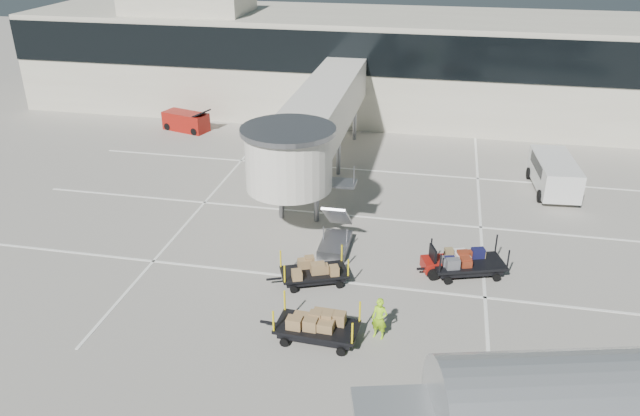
# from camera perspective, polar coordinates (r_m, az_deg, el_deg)

# --- Properties ---
(ground) EXTENTS (140.00, 140.00, 0.00)m
(ground) POSITION_cam_1_polar(r_m,az_deg,el_deg) (27.66, 2.39, -9.07)
(ground) COLOR #B7B2A4
(ground) RESTS_ON ground
(lane_markings) EXTENTS (40.00, 30.00, 0.02)m
(lane_markings) POSITION_cam_1_polar(r_m,az_deg,el_deg) (35.73, 3.78, -0.54)
(lane_markings) COLOR white
(lane_markings) RESTS_ON ground
(terminal) EXTENTS (64.00, 12.11, 15.20)m
(terminal) POSITION_cam_1_polar(r_m,az_deg,el_deg) (53.83, 7.44, 12.95)
(terminal) COLOR beige
(terminal) RESTS_ON ground
(jet_bridge) EXTENTS (5.70, 20.40, 6.03)m
(jet_bridge) POSITION_cam_1_polar(r_m,az_deg,el_deg) (37.33, -0.46, 7.77)
(jet_bridge) COLOR silver
(jet_bridge) RESTS_ON ground
(baggage_tug) EXTENTS (2.38, 1.97, 1.42)m
(baggage_tug) POSITION_cam_1_polar(r_m,az_deg,el_deg) (30.44, 11.43, -4.94)
(baggage_tug) COLOR maroon
(baggage_tug) RESTS_ON ground
(suitcase_cart) EXTENTS (4.22, 2.65, 1.63)m
(suitcase_cart) POSITION_cam_1_polar(r_m,az_deg,el_deg) (30.50, 13.37, -4.93)
(suitcase_cart) COLOR black
(suitcase_cart) RESTS_ON ground
(box_cart_near) EXTENTS (4.11, 1.82, 1.60)m
(box_cart_near) POSITION_cam_1_polar(r_m,az_deg,el_deg) (25.42, -0.42, -10.70)
(box_cart_near) COLOR black
(box_cart_near) RESTS_ON ground
(box_cart_far) EXTENTS (3.78, 2.56, 1.47)m
(box_cart_far) POSITION_cam_1_polar(r_m,az_deg,el_deg) (29.02, -0.50, -5.86)
(box_cart_far) COLOR black
(box_cart_far) RESTS_ON ground
(ground_worker) EXTENTS (0.74, 0.58, 1.81)m
(ground_worker) POSITION_cam_1_polar(r_m,az_deg,el_deg) (25.52, 5.46, -10.03)
(ground_worker) COLOR #98DF17
(ground_worker) RESTS_ON ground
(minivan) EXTENTS (2.74, 5.55, 2.04)m
(minivan) POSITION_cam_1_polar(r_m,az_deg,el_deg) (40.89, 20.60, 3.14)
(minivan) COLOR silver
(minivan) RESTS_ON ground
(belt_loader) EXTENTS (4.11, 2.50, 1.86)m
(belt_loader) POSITION_cam_1_polar(r_m,az_deg,el_deg) (50.47, -12.13, 7.74)
(belt_loader) COLOR maroon
(belt_loader) RESTS_ON ground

